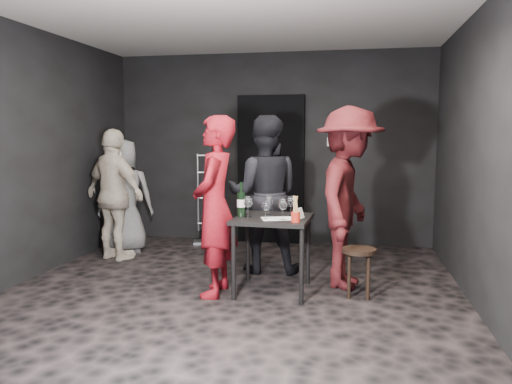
% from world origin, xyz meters
% --- Properties ---
extents(floor, '(4.50, 5.00, 0.02)m').
position_xyz_m(floor, '(0.00, 0.00, 0.00)').
color(floor, black).
rests_on(floor, ground).
extents(ceiling, '(4.50, 5.00, 0.02)m').
position_xyz_m(ceiling, '(0.00, 0.00, 2.70)').
color(ceiling, silver).
rests_on(ceiling, ground).
extents(wall_back, '(4.50, 0.04, 2.70)m').
position_xyz_m(wall_back, '(0.00, 2.50, 1.35)').
color(wall_back, black).
rests_on(wall_back, ground).
extents(wall_front, '(4.50, 0.04, 2.70)m').
position_xyz_m(wall_front, '(0.00, -2.50, 1.35)').
color(wall_front, black).
rests_on(wall_front, ground).
extents(wall_left, '(0.04, 5.00, 2.70)m').
position_xyz_m(wall_left, '(-2.25, 0.00, 1.35)').
color(wall_left, black).
rests_on(wall_left, ground).
extents(wall_right, '(0.04, 5.00, 2.70)m').
position_xyz_m(wall_right, '(2.25, 0.00, 1.35)').
color(wall_right, black).
rests_on(wall_right, ground).
extents(doorway, '(0.95, 0.10, 2.10)m').
position_xyz_m(doorway, '(0.00, 2.44, 1.05)').
color(doorway, black).
rests_on(doorway, ground).
extents(wallbox_upper, '(0.12, 0.06, 0.12)m').
position_xyz_m(wallbox_upper, '(0.85, 2.45, 1.45)').
color(wallbox_upper, '#B7B7B2').
rests_on(wallbox_upper, wall_back).
extents(wallbox_lower, '(0.10, 0.06, 0.14)m').
position_xyz_m(wallbox_lower, '(1.05, 2.45, 1.40)').
color(wallbox_lower, '#B7B7B2').
rests_on(wallbox_lower, wall_back).
extents(hand_truck, '(0.42, 0.35, 1.27)m').
position_xyz_m(hand_truck, '(-0.86, 2.29, 0.23)').
color(hand_truck, '#B2B2B7').
rests_on(hand_truck, floor).
extents(tasting_table, '(0.72, 0.72, 0.75)m').
position_xyz_m(tasting_table, '(0.39, 0.18, 0.65)').
color(tasting_table, black).
rests_on(tasting_table, floor).
extents(stool, '(0.33, 0.33, 0.47)m').
position_xyz_m(stool, '(1.23, 0.19, 0.37)').
color(stool, black).
rests_on(stool, floor).
extents(server_red, '(0.51, 0.75, 2.00)m').
position_xyz_m(server_red, '(-0.14, 0.00, 1.00)').
color(server_red, maroon).
rests_on(server_red, floor).
extents(woman_black, '(1.06, 0.65, 2.07)m').
position_xyz_m(woman_black, '(0.17, 0.93, 1.04)').
color(woman_black, black).
rests_on(woman_black, floor).
extents(man_maroon, '(0.90, 1.54, 2.24)m').
position_xyz_m(man_maroon, '(1.11, 0.52, 1.12)').
color(man_maroon, '#491215').
rests_on(man_maroon, floor).
extents(bystander_cream, '(1.14, 0.87, 1.76)m').
position_xyz_m(bystander_cream, '(-1.73, 1.09, 0.88)').
color(bystander_cream, '#F3E1C9').
rests_on(bystander_cream, floor).
extents(bystander_grey, '(0.82, 0.61, 1.49)m').
position_xyz_m(bystander_grey, '(-1.79, 1.46, 0.74)').
color(bystander_grey, slate).
rests_on(bystander_grey, floor).
extents(tasting_mat, '(0.36, 0.29, 0.00)m').
position_xyz_m(tasting_mat, '(0.46, 0.08, 0.75)').
color(tasting_mat, white).
rests_on(tasting_mat, tasting_table).
extents(wine_glass_a, '(0.09, 0.09, 0.22)m').
position_xyz_m(wine_glass_a, '(0.16, 0.12, 0.86)').
color(wine_glass_a, white).
rests_on(wine_glass_a, tasting_table).
extents(wine_glass_b, '(0.08, 0.08, 0.21)m').
position_xyz_m(wine_glass_b, '(0.12, 0.24, 0.86)').
color(wine_glass_b, white).
rests_on(wine_glass_b, tasting_table).
extents(wine_glass_c, '(0.08, 0.08, 0.21)m').
position_xyz_m(wine_glass_c, '(0.33, 0.30, 0.86)').
color(wine_glass_c, white).
rests_on(wine_glass_c, tasting_table).
extents(wine_glass_d, '(0.09, 0.09, 0.18)m').
position_xyz_m(wine_glass_d, '(0.34, 0.05, 0.84)').
color(wine_glass_d, white).
rests_on(wine_glass_d, tasting_table).
extents(wine_glass_e, '(0.10, 0.10, 0.22)m').
position_xyz_m(wine_glass_e, '(0.51, 0.03, 0.86)').
color(wine_glass_e, white).
rests_on(wine_glass_e, tasting_table).
extents(wine_glass_f, '(0.11, 0.11, 0.22)m').
position_xyz_m(wine_glass_f, '(0.56, 0.25, 0.86)').
color(wine_glass_f, white).
rests_on(wine_glass_f, tasting_table).
extents(wine_bottle, '(0.08, 0.08, 0.34)m').
position_xyz_m(wine_bottle, '(0.08, 0.16, 0.88)').
color(wine_bottle, black).
rests_on(wine_bottle, tasting_table).
extents(breadstick_cup, '(0.08, 0.08, 0.26)m').
position_xyz_m(breadstick_cup, '(0.64, -0.06, 0.87)').
color(breadstick_cup, red).
rests_on(breadstick_cup, tasting_table).
extents(reserved_card, '(0.11, 0.15, 0.10)m').
position_xyz_m(reserved_card, '(0.64, 0.13, 0.80)').
color(reserved_card, white).
rests_on(reserved_card, tasting_table).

